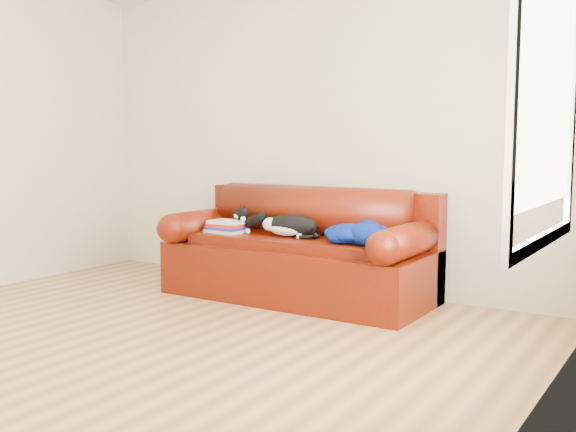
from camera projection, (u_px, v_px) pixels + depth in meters
name	position (u px, v px, depth m)	size (l,w,h in m)	color
ground	(151.00, 342.00, 4.18)	(4.50, 4.50, 0.00)	brown
room_shell	(161.00, 69.00, 3.94)	(4.52, 4.02, 2.61)	beige
sofa_base	(298.00, 269.00, 5.33)	(2.10, 0.90, 0.50)	#390402
sofa_back	(313.00, 227.00, 5.50)	(2.10, 1.01, 0.88)	#390402
book_stack	(227.00, 227.00, 5.49)	(0.33, 0.27, 0.10)	beige
cat	(289.00, 226.00, 5.24)	(0.61, 0.29, 0.22)	black
blanket	(356.00, 233.00, 4.95)	(0.55, 0.50, 0.17)	#021047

